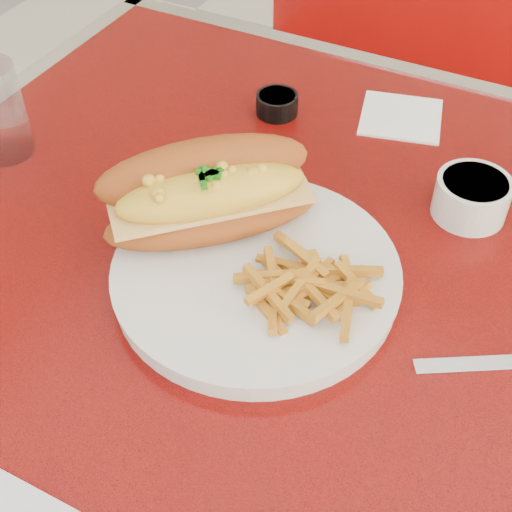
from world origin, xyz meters
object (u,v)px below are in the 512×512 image
at_px(diner_table, 368,351).
at_px(dinner_plate, 256,275).
at_px(gravy_ramekin, 472,196).
at_px(booth_bench_far, 478,185).
at_px(mac_hoagie, 209,193).
at_px(fork, 332,274).
at_px(sauce_cup_left, 277,103).

distance_m(diner_table, dinner_plate, 0.23).
bearing_deg(dinner_plate, gravy_ramekin, 51.19).
relative_size(diner_table, booth_bench_far, 1.03).
bearing_deg(diner_table, mac_hoagie, -164.22).
height_order(diner_table, fork, fork).
xyz_separation_m(dinner_plate, fork, (0.07, 0.03, 0.01)).
height_order(dinner_plate, fork, same).
relative_size(diner_table, mac_hoagie, 4.91).
bearing_deg(diner_table, sauce_cup_left, 138.28).
bearing_deg(sauce_cup_left, fork, -54.26).
bearing_deg(mac_hoagie, gravy_ramekin, -8.86).
relative_size(diner_table, dinner_plate, 3.75).
relative_size(mac_hoagie, gravy_ramekin, 2.75).
relative_size(dinner_plate, fork, 1.99).
xyz_separation_m(booth_bench_far, mac_hoagie, (-0.19, -0.86, 0.55)).
bearing_deg(diner_table, fork, -120.18).
distance_m(gravy_ramekin, sauce_cup_left, 0.30).
xyz_separation_m(mac_hoagie, fork, (0.15, -0.01, -0.04)).
distance_m(diner_table, mac_hoagie, 0.30).
height_order(dinner_plate, sauce_cup_left, sauce_cup_left).
height_order(booth_bench_far, fork, booth_bench_far).
bearing_deg(dinner_plate, booth_bench_far, 82.99).
distance_m(booth_bench_far, dinner_plate, 1.04).
bearing_deg(fork, dinner_plate, 110.67).
relative_size(fork, gravy_ramekin, 1.81).
xyz_separation_m(dinner_plate, gravy_ramekin, (0.17, 0.21, 0.01)).
height_order(booth_bench_far, sauce_cup_left, booth_bench_far).
distance_m(fork, sauce_cup_left, 0.33).
xyz_separation_m(fork, sauce_cup_left, (-0.19, 0.27, -0.01)).
bearing_deg(dinner_plate, sauce_cup_left, 111.90).
xyz_separation_m(booth_bench_far, dinner_plate, (-0.11, -0.90, 0.50)).
height_order(diner_table, gravy_ramekin, gravy_ramekin).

